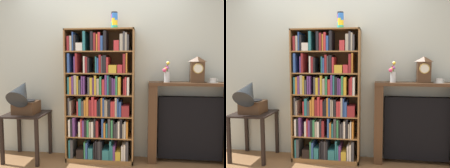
# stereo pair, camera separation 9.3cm
# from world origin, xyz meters

# --- Properties ---
(ground_plane) EXTENTS (7.87, 6.40, 0.02)m
(ground_plane) POSITION_xyz_m (0.00, 0.00, -0.01)
(ground_plane) COLOR brown
(wall_back) EXTENTS (4.87, 0.08, 2.66)m
(wall_back) POSITION_xyz_m (0.09, 0.35, 1.33)
(wall_back) COLOR beige
(wall_back) RESTS_ON ground
(bookshelf) EXTENTS (0.95, 0.36, 1.86)m
(bookshelf) POSITION_xyz_m (-0.00, 0.12, 0.87)
(bookshelf) COLOR olive
(bookshelf) RESTS_ON ground
(cup_stack) EXTENTS (0.09, 0.09, 0.23)m
(cup_stack) POSITION_xyz_m (0.20, 0.15, 1.98)
(cup_stack) COLOR #28B2B7
(cup_stack) RESTS_ON bookshelf
(side_table_left) EXTENTS (0.57, 0.55, 0.68)m
(side_table_left) POSITION_xyz_m (-1.06, 0.03, 0.52)
(side_table_left) COLOR black
(side_table_left) RESTS_ON ground
(gramophone) EXTENTS (0.32, 0.51, 0.57)m
(gramophone) POSITION_xyz_m (-1.06, -0.06, 0.93)
(gramophone) COLOR #472D1C
(gramophone) RESTS_ON side_table_left
(fireplace_mantel) EXTENTS (1.16, 0.27, 1.14)m
(fireplace_mantel) POSITION_xyz_m (1.25, 0.19, 0.56)
(fireplace_mantel) COLOR #472D1C
(fireplace_mantel) RESTS_ON ground
(mantel_clock) EXTENTS (0.18, 0.13, 0.35)m
(mantel_clock) POSITION_xyz_m (1.32, 0.17, 1.31)
(mantel_clock) COLOR #472D1C
(mantel_clock) RESTS_ON fireplace_mantel
(flower_vase) EXTENTS (0.10, 0.13, 0.29)m
(flower_vase) POSITION_xyz_m (0.92, 0.17, 1.26)
(flower_vase) COLOR silver
(flower_vase) RESTS_ON fireplace_mantel
(teacup_with_saucer) EXTENTS (0.15, 0.15, 0.06)m
(teacup_with_saucer) POSITION_xyz_m (1.53, 0.17, 1.16)
(teacup_with_saucer) COLOR white
(teacup_with_saucer) RESTS_ON fireplace_mantel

